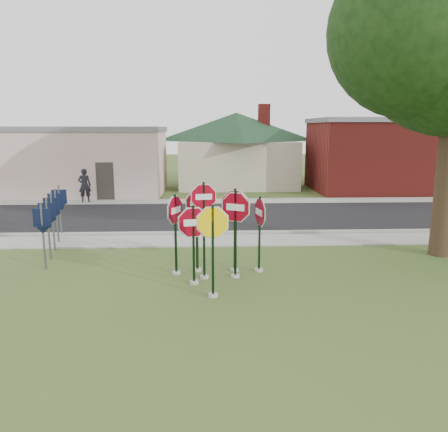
{
  "coord_description": "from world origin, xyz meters",
  "views": [
    {
      "loc": [
        -0.21,
        -10.12,
        4.12
      ],
      "look_at": [
        0.29,
        2.0,
        1.66
      ],
      "focal_mm": 35.0,
      "sensor_mm": 36.0,
      "label": 1
    }
  ],
  "objects_px": {
    "stop_sign_center": "(204,218)",
    "pedestrian": "(85,185)",
    "stop_sign_yellow": "(213,239)",
    "stop_sign_left": "(193,234)"
  },
  "relations": [
    {
      "from": "stop_sign_center",
      "to": "pedestrian",
      "type": "height_order",
      "value": "stop_sign_center"
    },
    {
      "from": "stop_sign_yellow",
      "to": "pedestrian",
      "type": "xyz_separation_m",
      "value": [
        -6.88,
        14.06,
        -0.49
      ]
    },
    {
      "from": "stop_sign_center",
      "to": "pedestrian",
      "type": "xyz_separation_m",
      "value": [
        -6.67,
        12.69,
        -0.72
      ]
    },
    {
      "from": "stop_sign_center",
      "to": "pedestrian",
      "type": "bearing_deg",
      "value": 117.71
    },
    {
      "from": "stop_sign_center",
      "to": "stop_sign_left",
      "type": "xyz_separation_m",
      "value": [
        -0.28,
        -0.43,
        -0.35
      ]
    },
    {
      "from": "stop_sign_center",
      "to": "stop_sign_left",
      "type": "relative_size",
      "value": 1.24
    },
    {
      "from": "stop_sign_left",
      "to": "stop_sign_yellow",
      "type": "bearing_deg",
      "value": -62.32
    },
    {
      "from": "pedestrian",
      "to": "stop_sign_yellow",
      "type": "bearing_deg",
      "value": 105.18
    },
    {
      "from": "pedestrian",
      "to": "stop_sign_left",
      "type": "bearing_deg",
      "value": 105.06
    },
    {
      "from": "stop_sign_center",
      "to": "stop_sign_yellow",
      "type": "xyz_separation_m",
      "value": [
        0.22,
        -1.37,
        -0.24
      ]
    }
  ]
}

